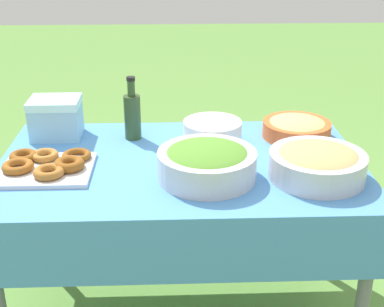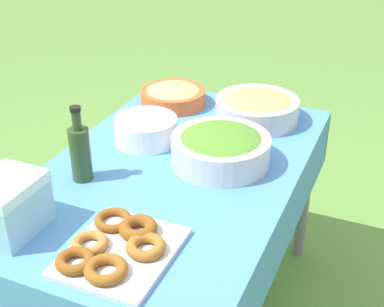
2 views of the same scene
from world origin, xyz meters
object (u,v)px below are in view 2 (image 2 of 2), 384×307
object	(u,v)px
olive_oil_bottle	(80,152)
cooler_box	(8,205)
plate_stack	(146,130)
bread_bowl	(257,107)
pasta_bowl	(173,95)
donut_platter	(117,247)
salad_bowl	(221,147)

from	to	relation	value
olive_oil_bottle	cooler_box	xyz separation A→B (m)	(-0.32, 0.03, -0.02)
plate_stack	olive_oil_bottle	size ratio (longest dim) A/B	0.90
bread_bowl	cooler_box	xyz separation A→B (m)	(-1.00, 0.43, 0.03)
pasta_bowl	cooler_box	size ratio (longest dim) A/B	1.38
bread_bowl	olive_oil_bottle	bearing A→B (deg)	149.27
donut_platter	bread_bowl	world-z (taller)	bread_bowl
olive_oil_bottle	bread_bowl	size ratio (longest dim) A/B	0.77
pasta_bowl	cooler_box	distance (m)	1.01
salad_bowl	pasta_bowl	size ratio (longest dim) A/B	1.24
plate_stack	bread_bowl	world-z (taller)	bread_bowl
donut_platter	olive_oil_bottle	world-z (taller)	olive_oil_bottle
pasta_bowl	donut_platter	world-z (taller)	pasta_bowl
salad_bowl	pasta_bowl	xyz separation A→B (m)	(0.40, 0.37, -0.02)
salad_bowl	donut_platter	bearing A→B (deg)	171.99
salad_bowl	bread_bowl	world-z (taller)	salad_bowl
olive_oil_bottle	salad_bowl	bearing A→B (deg)	-53.74
salad_bowl	donut_platter	xyz separation A→B (m)	(-0.58, 0.08, -0.04)
salad_bowl	plate_stack	distance (m)	0.32
donut_platter	bread_bowl	xyz separation A→B (m)	(0.97, -0.09, 0.04)
plate_stack	salad_bowl	bearing A→B (deg)	-97.65
plate_stack	donut_platter	bearing A→B (deg)	-159.26
bread_bowl	cooler_box	world-z (taller)	cooler_box
pasta_bowl	cooler_box	xyz separation A→B (m)	(-1.01, 0.05, 0.04)
olive_oil_bottle	bread_bowl	xyz separation A→B (m)	(0.68, -0.40, -0.04)
donut_platter	olive_oil_bottle	bearing A→B (deg)	46.04
salad_bowl	pasta_bowl	world-z (taller)	salad_bowl
donut_platter	cooler_box	bearing A→B (deg)	94.40
donut_platter	plate_stack	world-z (taller)	plate_stack
pasta_bowl	salad_bowl	bearing A→B (deg)	-137.14
salad_bowl	cooler_box	distance (m)	0.74
plate_stack	olive_oil_bottle	bearing A→B (deg)	167.83
donut_platter	cooler_box	distance (m)	0.34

